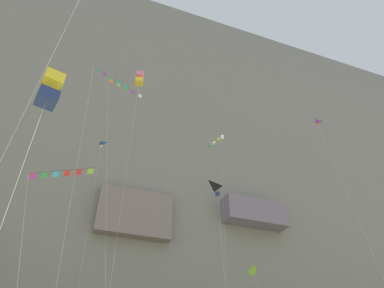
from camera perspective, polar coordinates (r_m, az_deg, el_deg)
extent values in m
cube|color=slate|center=(69.96, -10.18, -3.41)|extent=(180.00, 23.26, 79.98)
cube|color=slate|center=(51.53, -9.36, -11.20)|extent=(10.65, 2.02, 6.98)
cube|color=slate|center=(58.52, 10.08, -11.21)|extent=(10.43, 3.57, 4.11)
ellipsoid|color=white|center=(44.40, 4.88, 1.05)|extent=(0.75, 0.77, 0.56)
ellipsoid|color=#8CCC33|center=(44.78, 4.22, 0.62)|extent=(0.65, 0.73, 0.46)
ellipsoid|color=white|center=(45.17, 3.56, 0.19)|extent=(0.56, 0.69, 0.36)
ellipsoid|color=green|center=(45.57, 2.92, -0.22)|extent=(0.46, 0.65, 0.25)
cylinder|color=silver|center=(35.36, 5.43, -15.76)|extent=(2.20, 3.65, 28.83)
pyramid|color=purple|center=(48.94, 19.66, 2.78)|extent=(1.15, 0.83, 0.22)
cube|color=orange|center=(48.73, 19.94, 2.95)|extent=(0.07, 0.32, 0.34)
cylinder|color=silver|center=(38.34, 25.93, -12.01)|extent=(2.55, 5.90, 31.24)
cylinder|color=silver|center=(19.60, -22.89, 11.10)|extent=(0.75, 3.88, 30.51)
cylinder|color=black|center=(36.40, -12.98, 10.63)|extent=(3.73, 1.34, 0.02)
cube|color=teal|center=(35.90, -15.26, 11.52)|extent=(0.31, 0.13, 0.36)
cube|color=purple|center=(36.07, -14.14, 10.97)|extent=(0.32, 0.15, 0.36)
cube|color=green|center=(36.25, -13.03, 10.43)|extent=(0.32, 0.15, 0.36)
cube|color=teal|center=(36.45, -11.93, 9.88)|extent=(0.31, 0.13, 0.36)
cube|color=teal|center=(36.67, -10.85, 9.34)|extent=(0.32, 0.16, 0.36)
cylinder|color=silver|center=(25.95, -18.82, -6.45)|extent=(1.54, 3.15, 27.99)
pyramid|color=blue|center=(43.08, -14.90, 0.05)|extent=(1.20, 1.24, 0.10)
cube|color=white|center=(43.20, -14.63, -0.32)|extent=(0.23, 0.20, 0.30)
cylinder|color=silver|center=(35.20, -17.17, -16.11)|extent=(0.55, 3.97, 26.67)
cylinder|color=black|center=(28.68, -20.45, -4.10)|extent=(4.94, 2.70, 0.03)
cube|color=#CC3399|center=(29.70, -24.57, -4.81)|extent=(0.44, 0.29, 0.51)
cube|color=green|center=(29.22, -23.01, -4.72)|extent=(0.43, 0.28, 0.51)
cube|color=#38B2D1|center=(28.76, -21.39, -4.62)|extent=(0.43, 0.28, 0.51)
cube|color=red|center=(28.32, -19.73, -4.52)|extent=(0.44, 0.29, 0.51)
cube|color=red|center=(27.91, -18.01, -4.41)|extent=(0.43, 0.28, 0.51)
cube|color=#8CCC33|center=(27.53, -16.25, -4.29)|extent=(0.44, 0.28, 0.51)
cylinder|color=silver|center=(24.78, -26.49, -18.37)|extent=(3.27, 4.39, 16.13)
cube|color=#8CCC33|center=(45.89, 9.87, -19.71)|extent=(0.62, 1.35, 1.44)
cylinder|color=black|center=(45.89, 9.87, -19.71)|extent=(0.29, 0.22, 1.17)
cube|color=green|center=(45.74, 9.98, -20.36)|extent=(0.10, 0.16, 0.09)
cube|color=#CC3399|center=(45.65, 10.01, -20.72)|extent=(0.09, 0.16, 0.09)
cube|color=orange|center=(45.57, 10.04, -21.09)|extent=(0.13, 0.14, 0.09)
cylinder|color=black|center=(41.14, -10.70, 9.15)|extent=(4.45, 1.54, 0.02)
cube|color=orange|center=(40.48, -13.06, 10.03)|extent=(0.40, 0.17, 0.45)
cube|color=#8CCC33|center=(40.71, -11.89, 9.47)|extent=(0.40, 0.18, 0.45)
cube|color=green|center=(40.97, -10.74, 8.91)|extent=(0.41, 0.19, 0.45)
cube|color=purple|center=(41.24, -9.61, 8.35)|extent=(0.40, 0.19, 0.45)
cube|color=white|center=(41.53, -8.49, 7.79)|extent=(0.40, 0.18, 0.45)
cylinder|color=silver|center=(30.71, -13.83, -9.20)|extent=(4.08, 1.32, 30.91)
cube|color=yellow|center=(14.79, -21.76, 9.56)|extent=(0.88, 0.88, 0.51)
cube|color=navy|center=(14.17, -22.61, 6.94)|extent=(0.88, 0.88, 0.51)
cylinder|color=black|center=(14.43, -20.90, 8.03)|extent=(0.02, 0.02, 1.37)
cylinder|color=black|center=(14.52, -23.45, 8.52)|extent=(0.02, 0.02, 1.37)
cylinder|color=silver|center=(9.68, -28.22, -10.15)|extent=(0.64, 3.59, 10.49)
cube|color=pink|center=(44.27, -8.49, 11.05)|extent=(1.05, 1.05, 0.63)
cube|color=yellow|center=(43.42, -8.63, 10.04)|extent=(1.05, 1.05, 0.63)
cylinder|color=black|center=(43.88, -8.04, 10.43)|extent=(0.03, 0.03, 1.69)
cylinder|color=black|center=(43.81, -9.09, 10.67)|extent=(0.03, 0.03, 1.69)
cylinder|color=silver|center=(32.62, -11.36, -9.36)|extent=(0.36, 1.42, 32.84)
pyramid|color=black|center=(35.57, 5.14, -7.68)|extent=(2.09, 2.22, 0.22)
cube|color=navy|center=(35.57, 4.18, -8.10)|extent=(0.43, 0.34, 0.55)
cylinder|color=silver|center=(30.95, 5.49, -22.38)|extent=(0.49, 2.34, 18.82)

